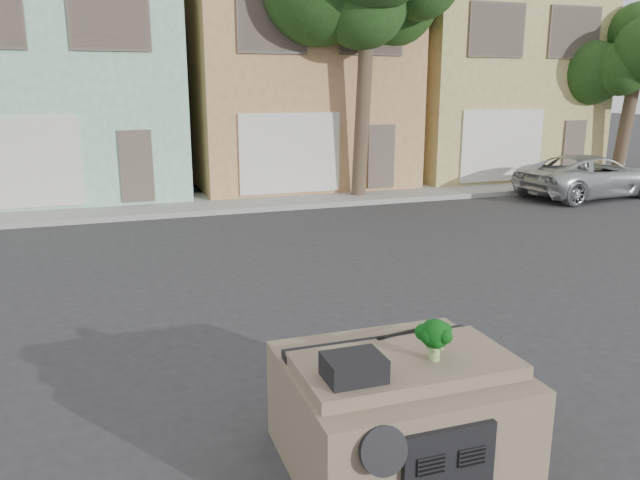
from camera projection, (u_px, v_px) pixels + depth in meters
ground_plane at (300, 342)px, 8.62m from camera, size 120.00×120.00×0.00m
sidewalk at (194, 204)px, 18.24m from camera, size 40.00×3.00×0.15m
townhouse_mint at (60, 75)px, 19.90m from camera, size 7.20×8.20×7.55m
townhouse_tan at (286, 76)px, 22.28m from camera, size 7.20×8.20×7.55m
townhouse_beige at (468, 77)px, 24.65m from camera, size 7.20×8.20×7.55m
silver_pickup at (588, 197)px, 19.78m from camera, size 5.03×2.74×1.34m
tree_near at (363, 57)px, 18.17m from camera, size 4.40×4.00×8.50m
tree_far at (628, 99)px, 21.64m from camera, size 3.20×3.00×6.00m
car_dashboard at (397, 409)px, 5.74m from camera, size 2.00×1.80×1.12m
instrument_hump at (354, 367)px, 5.07m from camera, size 0.48×0.38×0.20m
wiper_arm at (408, 332)px, 6.04m from camera, size 0.69×0.15×0.02m
broccoli at (435, 339)px, 5.40m from camera, size 0.37×0.37×0.38m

